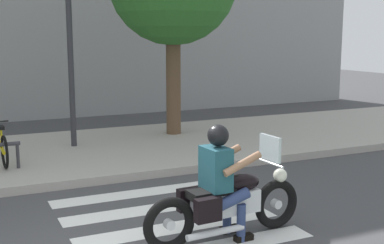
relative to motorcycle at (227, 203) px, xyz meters
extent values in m
cube|color=#A8A399|center=(-1.46, 5.09, -0.39)|extent=(24.00, 4.40, 0.15)
cube|color=white|center=(-0.37, 0.60, -0.46)|extent=(2.80, 0.40, 0.01)
cube|color=white|center=(-0.37, 1.40, -0.46)|extent=(2.80, 0.40, 0.01)
cube|color=white|center=(-0.37, 2.20, -0.46)|extent=(2.80, 0.40, 0.01)
torus|color=black|center=(0.76, 0.05, -0.14)|extent=(0.66, 0.16, 0.65)
cylinder|color=silver|center=(0.76, 0.05, -0.14)|extent=(0.12, 0.11, 0.12)
torus|color=black|center=(-0.78, -0.04, -0.14)|extent=(0.66, 0.16, 0.65)
cylinder|color=silver|center=(-0.78, -0.04, -0.14)|extent=(0.12, 0.11, 0.12)
cube|color=silver|center=(-0.01, 0.00, 0.00)|extent=(0.86, 0.33, 0.28)
ellipsoid|color=black|center=(0.20, 0.02, 0.22)|extent=(0.54, 0.31, 0.22)
cube|color=black|center=(-0.22, -0.01, 0.15)|extent=(0.58, 0.31, 0.10)
cube|color=black|center=(-0.40, 0.20, 0.04)|extent=(0.33, 0.14, 0.28)
cube|color=black|center=(-0.38, -0.24, 0.04)|extent=(0.33, 0.14, 0.28)
cylinder|color=silver|center=(0.61, 0.04, 0.44)|extent=(0.07, 0.62, 0.03)
sphere|color=white|center=(0.81, 0.05, 0.24)|extent=(0.18, 0.18, 0.18)
cube|color=silver|center=(0.64, 0.04, 0.62)|extent=(0.06, 0.40, 0.32)
cylinder|color=silver|center=(-0.25, -0.19, -0.27)|extent=(0.77, 0.13, 0.08)
cube|color=#1E4C59|center=(-0.16, -0.01, 0.45)|extent=(0.28, 0.41, 0.52)
sphere|color=black|center=(-0.13, 0.00, 0.85)|extent=(0.26, 0.26, 0.26)
cylinder|color=#9E7051|center=(0.06, 0.23, 0.53)|extent=(0.52, 0.12, 0.26)
cylinder|color=#9E7051|center=(0.08, -0.21, 0.53)|extent=(0.52, 0.12, 0.26)
cylinder|color=navy|center=(-0.02, 0.16, 0.09)|extent=(0.45, 0.17, 0.24)
cylinder|color=navy|center=(0.10, 0.17, -0.23)|extent=(0.11, 0.11, 0.48)
cube|color=black|center=(0.14, 0.17, -0.42)|extent=(0.25, 0.11, 0.08)
cylinder|color=navy|center=(0.00, -0.16, 0.09)|extent=(0.45, 0.17, 0.24)
cylinder|color=navy|center=(0.12, -0.15, -0.23)|extent=(0.11, 0.11, 0.48)
cube|color=black|center=(0.16, -0.15, -0.42)|extent=(0.25, 0.11, 0.08)
torus|color=black|center=(-2.21, 4.08, -0.01)|extent=(0.09, 0.60, 0.60)
cylinder|color=gold|center=(-2.25, 4.61, 0.05)|extent=(0.12, 0.94, 0.26)
cylinder|color=gold|center=(-2.23, 4.34, 0.21)|extent=(0.04, 0.04, 0.37)
cube|color=black|center=(-2.23, 4.34, 0.39)|extent=(0.11, 0.21, 0.06)
cylinder|color=#333338|center=(-2.00, 4.06, -0.09)|extent=(0.06, 0.06, 0.45)
cylinder|color=#2D2D33|center=(-0.70, 5.49, 1.49)|extent=(0.12, 0.12, 3.91)
cylinder|color=brown|center=(1.77, 5.89, 0.88)|extent=(0.34, 0.34, 2.69)
camera|label=1|loc=(-2.91, -5.27, 2.03)|focal=47.93mm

